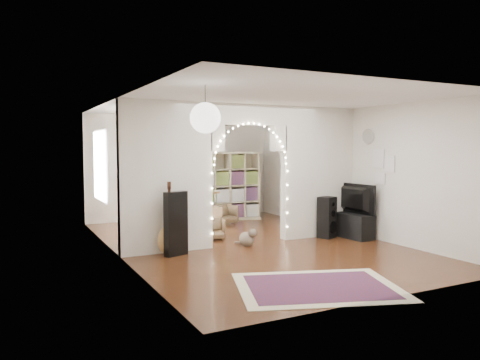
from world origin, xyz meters
name	(u,v)px	position (x,y,z in m)	size (l,w,h in m)	color
floor	(248,243)	(0.00, 0.00, 0.00)	(7.50, 7.50, 0.00)	black
ceiling	(248,104)	(0.00, 0.00, 2.70)	(5.00, 7.50, 0.02)	white
wall_back	(182,167)	(0.00, 3.75, 1.35)	(5.00, 0.02, 2.70)	silver
wall_front	(392,190)	(0.00, -3.75, 1.35)	(5.00, 0.02, 2.70)	silver
wall_left	(118,178)	(-2.50, 0.00, 1.35)	(0.02, 7.50, 2.70)	silver
wall_right	(349,171)	(2.50, 0.00, 1.35)	(0.02, 7.50, 2.70)	silver
divider_wall	(248,171)	(0.00, 0.00, 1.42)	(5.00, 0.20, 2.70)	silver
fairy_lights	(251,164)	(0.00, -0.13, 1.55)	(1.64, 0.04, 1.60)	#FFEABF
window	(100,166)	(-2.47, 1.80, 1.50)	(0.04, 1.20, 1.40)	white
wall_clock	(368,136)	(2.48, -0.60, 2.10)	(0.31, 0.31, 0.03)	white
picture_frames	(382,166)	(2.48, -1.00, 1.50)	(0.02, 0.50, 0.70)	white
paper_lantern	(205,118)	(-1.90, -2.40, 2.25)	(0.40, 0.40, 0.40)	white
ceiling_fan	(208,124)	(0.00, 2.00, 2.40)	(1.10, 1.10, 0.30)	gold
area_rug	(318,287)	(-0.53, -2.99, 0.01)	(2.14, 1.62, 0.02)	maroon
guitar_case	(176,224)	(-1.60, -0.35, 0.56)	(0.43, 0.14, 1.11)	black
acoustic_guitar	(170,228)	(-1.68, -0.25, 0.47)	(0.46, 0.30, 1.08)	tan
tabby_cat	(247,238)	(-0.16, -0.27, 0.16)	(0.34, 0.58, 0.38)	brown
floor_speaker	(327,217)	(1.72, -0.25, 0.42)	(0.41, 0.39, 0.85)	black
media_console	(351,225)	(2.20, -0.44, 0.25)	(0.40, 1.00, 0.50)	black
tv	(352,199)	(2.20, -0.44, 0.81)	(1.07, 0.14, 0.62)	black
bookcase	(227,186)	(0.97, 2.97, 0.88)	(1.72, 0.43, 1.76)	#C6B68F
dining_table	(222,192)	(0.92, 3.19, 0.68)	(1.27, 0.92, 0.76)	brown
flower_vase	(222,186)	(0.92, 3.19, 0.85)	(0.18, 0.18, 0.19)	white
dining_chair_left	(213,229)	(-0.46, 0.65, 0.21)	(0.46, 0.47, 0.43)	brown
dining_chair_right	(224,215)	(0.55, 2.26, 0.24)	(0.50, 0.52, 0.47)	brown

